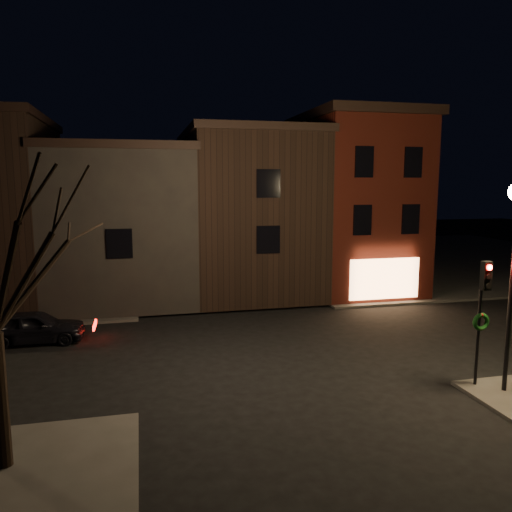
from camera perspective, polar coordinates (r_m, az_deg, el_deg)
The scene contains 7 objects.
ground at distance 20.41m, azimuth 1.14°, elevation -10.39°, with size 120.00×120.00×0.00m, color black.
sidewalk_far_right at distance 46.43m, azimuth 19.26°, elevation -0.11°, with size 30.00×30.00×0.12m, color #2D2B28.
corner_building at distance 30.97m, azimuth 11.29°, elevation 6.09°, with size 6.50×8.50×10.50m.
row_building_a at distance 29.93m, azimuth -1.03°, elevation 5.09°, with size 7.30×10.30×9.40m.
row_building_b at distance 29.31m, azimuth -15.05°, elevation 3.75°, with size 7.80×10.30×8.40m.
traffic_signal at distance 17.22m, azimuth 24.47°, elevation -5.00°, with size 0.58×0.38×4.05m.
parked_car_a at distance 22.67m, azimuth -24.02°, elevation -7.40°, with size 1.61×4.00×1.36m, color black.
Camera 1 is at (-4.79, -18.71, 6.59)m, focal length 35.00 mm.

